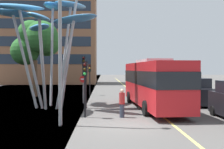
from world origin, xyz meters
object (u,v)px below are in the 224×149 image
object	(u,v)px
leaf_sculpture	(48,18)
street_lamp	(65,17)
red_bus	(153,82)
car_parked_far	(176,86)
traffic_light_island_mid	(84,69)
car_parked_mid	(196,92)
traffic_light_opposite	(90,73)
traffic_light_kerb_near	(85,78)
no_entry_sign	(83,85)
pedestrian	(122,103)
traffic_light_kerb_far	(86,74)

from	to	relation	value
leaf_sculpture	street_lamp	world-z (taller)	leaf_sculpture
red_bus	leaf_sculpture	xyz separation A→B (m)	(-7.74, 0.88, 4.79)
car_parked_far	street_lamp	world-z (taller)	street_lamp
red_bus	street_lamp	xyz separation A→B (m)	(-5.54, -5.88, 3.57)
street_lamp	traffic_light_island_mid	bearing A→B (deg)	88.82
car_parked_mid	traffic_light_opposite	bearing A→B (deg)	136.57
traffic_light_kerb_near	street_lamp	distance (m)	3.95
no_entry_sign	car_parked_far	bearing A→B (deg)	30.26
traffic_light_kerb_near	no_entry_sign	world-z (taller)	traffic_light_kerb_near
traffic_light_island_mid	pedestrian	size ratio (longest dim) A/B	2.34
traffic_light_kerb_far	no_entry_sign	bearing A→B (deg)	97.30
traffic_light_island_mid	street_lamp	world-z (taller)	street_lamp
red_bus	traffic_light_kerb_near	size ratio (longest dim) A/B	3.51
leaf_sculpture	traffic_light_island_mid	xyz separation A→B (m)	(2.40, 3.13, -3.88)
leaf_sculpture	traffic_light_opposite	distance (m)	10.58
traffic_light_island_mid	car_parked_far	size ratio (longest dim) A/B	0.89
red_bus	pedestrian	size ratio (longest dim) A/B	6.74
pedestrian	traffic_light_kerb_far	bearing A→B (deg)	122.99
leaf_sculpture	car_parked_mid	size ratio (longest dim) A/B	2.13
leaf_sculpture	no_entry_sign	xyz separation A→B (m)	(2.42, 2.44, -5.19)
pedestrian	traffic_light_island_mid	bearing A→B (deg)	110.30
no_entry_sign	traffic_light_kerb_near	bearing A→B (deg)	-85.00
traffic_light_kerb_far	leaf_sculpture	bearing A→B (deg)	163.64
traffic_light_island_mid	car_parked_mid	size ratio (longest dim) A/B	0.93
street_lamp	traffic_light_opposite	bearing A→B (deg)	88.51
traffic_light_island_mid	car_parked_mid	xyz separation A→B (m)	(9.11, -2.24, -1.86)
traffic_light_kerb_near	traffic_light_kerb_far	xyz separation A→B (m)	(-0.19, 3.71, 0.11)
car_parked_far	pedestrian	xyz separation A→B (m)	(-6.49, -12.39, -0.25)
traffic_light_kerb_near	traffic_light_kerb_far	world-z (taller)	traffic_light_kerb_far
no_entry_sign	traffic_light_kerb_far	bearing A→B (deg)	-82.70
traffic_light_kerb_near	pedestrian	xyz separation A→B (m)	(2.20, 0.02, -1.52)
traffic_light_kerb_near	no_entry_sign	distance (m)	7.06
traffic_light_opposite	pedestrian	bearing A→B (deg)	-79.29
traffic_light_opposite	car_parked_mid	bearing A→B (deg)	-43.43
leaf_sculpture	car_parked_far	bearing A→B (deg)	33.89
traffic_light_kerb_near	pedestrian	distance (m)	2.68
pedestrian	car_parked_far	bearing A→B (deg)	62.37
no_entry_sign	red_bus	bearing A→B (deg)	-31.97
red_bus	no_entry_sign	size ratio (longest dim) A/B	4.92
traffic_light_kerb_far	pedestrian	world-z (taller)	traffic_light_kerb_far
red_bus	street_lamp	size ratio (longest dim) A/B	1.29
traffic_light_island_mid	car_parked_mid	world-z (taller)	traffic_light_island_mid
leaf_sculpture	car_parked_mid	world-z (taller)	leaf_sculpture
traffic_light_kerb_far	street_lamp	bearing A→B (deg)	-96.15
red_bus	no_entry_sign	xyz separation A→B (m)	(-5.32, 3.32, -0.40)
traffic_light_opposite	traffic_light_kerb_near	bearing A→B (deg)	-88.29
traffic_light_kerb_near	car_parked_far	xyz separation A→B (m)	(8.69, 12.41, -1.28)
red_bus	car_parked_far	bearing A→B (deg)	65.53
traffic_light_opposite	street_lamp	xyz separation A→B (m)	(-0.42, -16.08, 3.08)
traffic_light_kerb_near	street_lamp	xyz separation A→B (m)	(-0.83, -2.22, 3.16)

